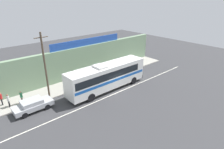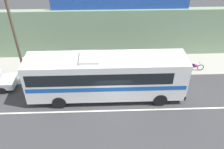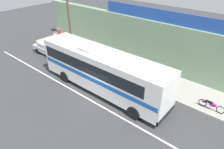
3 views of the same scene
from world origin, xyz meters
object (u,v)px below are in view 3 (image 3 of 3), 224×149
Objects in this scene: utility_pole at (69,18)px; pedestrian_far_left at (60,33)px; pedestrian_far_right at (56,36)px; parked_car at (49,48)px; pedestrian_near_shop at (61,39)px; motorcycle_purple at (163,87)px; motorcycle_blue at (211,105)px; intercity_bus at (102,69)px.

pedestrian_far_left is at bearing 157.60° from utility_pole.
pedestrian_far_left is at bearing 117.06° from pedestrian_far_right.
pedestrian_near_shop is (-0.50, 2.21, 0.35)m from parked_car.
utility_pole reaches higher than motorcycle_purple.
parked_car reaches higher than motorcycle_purple.
motorcycle_blue is (15.16, 0.34, -3.84)m from utility_pole.
pedestrian_near_shop is (-10.12, 3.67, -0.98)m from intercity_bus.
pedestrian_near_shop reaches higher than motorcycle_purple.
pedestrian_far_left reaches higher than motorcycle_blue.
pedestrian_far_left is (-4.93, 2.03, -3.31)m from utility_pole.
intercity_bus is 7.25× the size of pedestrian_far_left.
parked_car is 4.18m from pedestrian_far_left.
motorcycle_purple is 14.36m from pedestrian_near_shop.
pedestrian_far_right is 1.00× the size of pedestrian_far_left.
motorcycle_purple is 16.35m from pedestrian_far_left.
pedestrian_far_left is (-12.03, 4.84, -0.97)m from intercity_bus.
motorcycle_blue is at bearing -1.63° from pedestrian_near_shop.
intercity_bus is at bearing -19.91° from pedestrian_near_shop.
intercity_bus is at bearing -8.58° from parked_car.
pedestrian_far_right is 1.40m from pedestrian_near_shop.
pedestrian_near_shop is at bearing 177.48° from motorcycle_purple.
intercity_bus is 1.45× the size of utility_pole.
motorcycle_blue is 1.16× the size of pedestrian_far_right.
pedestrian_far_right reaches higher than motorcycle_blue.
utility_pole is at bearing 28.37° from parked_car.
motorcycle_blue is (17.68, 1.70, -0.17)m from parked_car.
pedestrian_near_shop is at bearing -6.54° from pedestrian_far_right.
intercity_bus is 9.82m from parked_car.
motorcycle_purple is at bearing 35.78° from intercity_bus.
pedestrian_far_right is at bearing 167.03° from utility_pole.
pedestrian_near_shop is at bearing 178.37° from motorcycle_blue.
intercity_bus is 13.00m from pedestrian_far_left.
pedestrian_near_shop is at bearing 160.09° from intercity_bus.
utility_pole is 5.06× the size of pedestrian_near_shop.
pedestrian_far_right is (-11.51, 3.82, -0.97)m from intercity_bus.
pedestrian_far_right is (-15.72, 0.79, 0.53)m from motorcycle_purple.
pedestrian_far_left reaches higher than pedestrian_near_shop.
pedestrian_far_left is at bearing 175.19° from motorcycle_blue.
utility_pole is at bearing -15.82° from pedestrian_near_shop.
utility_pole is 5.01× the size of pedestrian_far_left.
pedestrian_far_right reaches higher than pedestrian_near_shop.
utility_pole reaches higher than parked_car.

